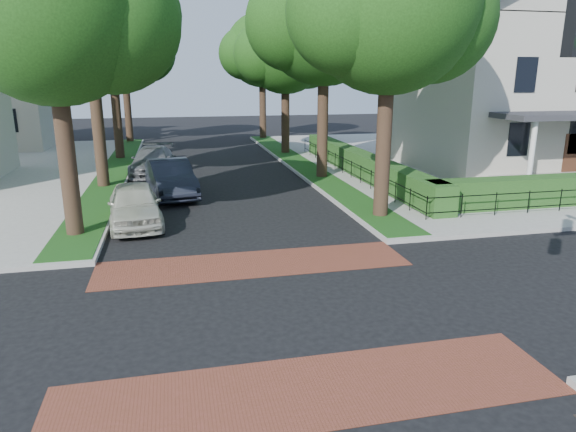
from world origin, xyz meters
The scene contains 20 objects.
ground centered at (0.00, 0.00, 0.00)m, with size 120.00×120.00×0.00m, color black.
sidewalk_ne centered at (19.50, 19.00, 0.07)m, with size 30.00×30.00×0.15m, color gray.
crosswalk_far centered at (0.00, 3.20, 0.01)m, with size 9.00×2.20×0.01m, color brown.
crosswalk_near centered at (0.00, -3.20, 0.01)m, with size 9.00×2.20×0.01m, color brown.
grass_strip_ne centered at (5.40, 19.10, 0.16)m, with size 1.60×29.80×0.02m, color #193F12.
grass_strip_nw centered at (-5.40, 19.10, 0.16)m, with size 1.60×29.80×0.02m, color #193F12.
tree_right_near centered at (5.60, 7.24, 7.63)m, with size 7.75×6.67×10.66m.
tree_right_mid centered at (5.61, 15.25, 7.99)m, with size 8.25×7.09×11.22m.
tree_right_far centered at (5.60, 24.22, 6.91)m, with size 7.25×6.23×9.74m.
tree_right_back centered at (5.60, 33.23, 7.27)m, with size 7.50×6.45×10.20m.
tree_left_near centered at (-5.40, 7.23, 7.27)m, with size 7.50×6.45×10.20m.
tree_left_mid centered at (-5.39, 15.24, 8.34)m, with size 8.00×6.88×11.48m.
tree_left_far centered at (-5.40, 24.22, 7.12)m, with size 7.00×6.02×9.86m.
tree_left_back centered at (-5.40, 33.24, 7.41)m, with size 7.75×6.66×10.44m.
hedge_main_road centered at (7.70, 15.00, 0.75)m, with size 1.00×18.00×1.20m, color #1C4919.
fence_main_road centered at (6.90, 15.00, 0.60)m, with size 0.06×18.00×0.90m, color black, non-canonical shape.
house_victorian centered at (17.51, 15.92, 6.02)m, with size 13.00×13.05×12.48m.
parked_car_front centered at (-3.60, 8.20, 0.77)m, with size 1.82×4.52×1.54m, color beige.
parked_car_middle centered at (-2.30, 12.69, 0.82)m, with size 1.74×4.99×1.64m, color #1D212C.
parked_car_rear centered at (-3.26, 18.36, 0.75)m, with size 2.10×5.15×1.50m, color slate.
Camera 1 is at (-2.10, -10.75, 5.31)m, focal length 32.00 mm.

